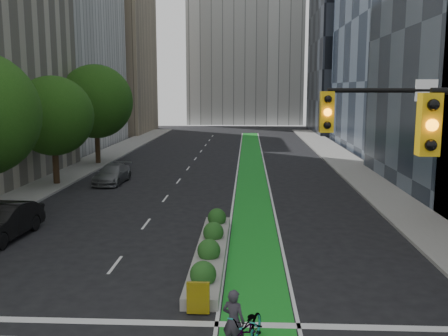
# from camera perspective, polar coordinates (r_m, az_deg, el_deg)

# --- Properties ---
(sidewalk_left) EXTENTS (3.60, 90.00, 0.15)m
(sidewalk_left) POSITION_cam_1_polar(r_m,az_deg,el_deg) (40.76, -18.09, -0.95)
(sidewalk_left) COLOR gray
(sidewalk_left) RESTS_ON ground
(sidewalk_right) EXTENTS (3.60, 90.00, 0.15)m
(sidewalk_right) POSITION_cam_1_polar(r_m,az_deg,el_deg) (39.18, 16.19, -1.26)
(sidewalk_right) COLOR gray
(sidewalk_right) RESTS_ON ground
(bike_lane_paint) EXTENTS (2.20, 70.00, 0.01)m
(bike_lane_paint) POSITION_cam_1_polar(r_m,az_deg,el_deg) (43.05, 3.16, -0.10)
(bike_lane_paint) COLOR #1A9225
(bike_lane_paint) RESTS_ON ground
(building_tan_far) EXTENTS (14.00, 16.00, 26.00)m
(building_tan_far) POSITION_cam_1_polar(r_m,az_deg,el_deg) (81.94, -13.67, 13.11)
(building_tan_far) COLOR tan
(building_tan_far) RESTS_ON ground
(building_dark_end) EXTENTS (14.00, 18.00, 28.00)m
(building_dark_end) POSITION_cam_1_polar(r_m,az_deg,el_deg) (82.65, 15.30, 13.71)
(building_dark_end) COLOR black
(building_dark_end) RESTS_ON ground
(tree_midfar) EXTENTS (5.60, 5.60, 7.76)m
(tree_midfar) POSITION_cam_1_polar(r_m,az_deg,el_deg) (37.16, -18.93, 5.64)
(tree_midfar) COLOR black
(tree_midfar) RESTS_ON ground
(tree_far) EXTENTS (6.60, 6.60, 9.00)m
(tree_far) POSITION_cam_1_polar(r_m,az_deg,el_deg) (46.57, -14.44, 7.36)
(tree_far) COLOR black
(tree_far) RESTS_ON ground
(median_planter) EXTENTS (1.20, 10.26, 1.10)m
(median_planter) POSITION_cam_1_polar(r_m,az_deg,el_deg) (20.63, -1.51, -9.22)
(median_planter) COLOR gray
(median_planter) RESTS_ON ground
(bicycle) EXTENTS (1.38, 2.25, 1.11)m
(bicycle) POSITION_cam_1_polar(r_m,az_deg,el_deg) (13.79, 2.81, -18.06)
(bicycle) COLOR gray
(bicycle) RESTS_ON ground
(cyclist) EXTENTS (0.74, 0.63, 1.72)m
(cyclist) POSITION_cam_1_polar(r_m,az_deg,el_deg) (13.58, 1.10, -17.08)
(cyclist) COLOR #312D36
(cyclist) RESTS_ON ground
(parked_car_left_mid) EXTENTS (2.02, 5.06, 1.64)m
(parked_car_left_mid) POSITION_cam_1_polar(r_m,az_deg,el_deg) (25.02, -24.01, -5.68)
(parked_car_left_mid) COLOR black
(parked_car_left_mid) RESTS_ON ground
(parked_car_left_far) EXTENTS (2.12, 4.74, 1.35)m
(parked_car_left_far) POSITION_cam_1_polar(r_m,az_deg,el_deg) (37.31, -12.63, -0.68)
(parked_car_left_far) COLOR slate
(parked_car_left_far) RESTS_ON ground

